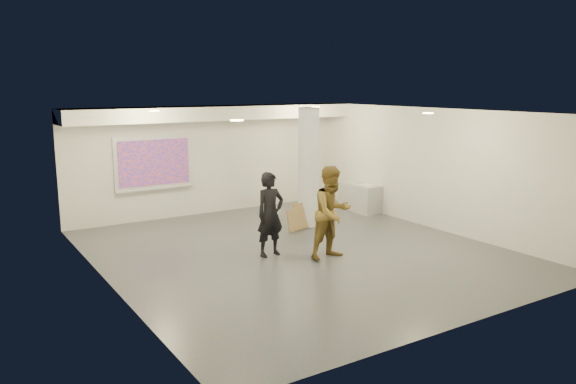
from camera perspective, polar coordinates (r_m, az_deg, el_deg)
floor at (r=12.22m, az=1.01°, el=-6.07°), size 8.00×9.00×0.01m
ceiling at (r=11.70m, az=1.06°, el=8.13°), size 8.00×9.00×0.01m
wall_back at (r=15.77m, az=-8.02°, el=3.26°), size 8.00×0.01×3.00m
wall_front at (r=8.56m, az=17.90°, el=-3.57°), size 8.00×0.01×3.00m
wall_left at (r=10.26m, az=-17.96°, el=-1.24°), size 0.01×9.00×3.00m
wall_right at (r=14.43m, az=14.42°, el=2.32°), size 0.01×9.00×3.00m
soffit_band at (r=15.16m, az=-7.28°, el=7.99°), size 8.00×1.10×0.36m
downlight_nw at (r=12.98m, az=-13.42°, el=8.02°), size 0.22×0.22×0.02m
downlight_ne at (r=15.00m, az=2.83°, el=8.64°), size 0.22×0.22×0.02m
downlight_sw at (r=9.30m, az=-5.22°, el=7.26°), size 0.22×0.22×0.02m
downlight_se at (r=11.96m, az=14.04°, el=7.78°), size 0.22×0.22×0.02m
column at (r=14.17m, az=2.09°, el=2.50°), size 0.52×0.52×3.00m
projection_screen at (r=15.14m, az=-13.47°, el=2.86°), size 2.10×0.13×1.42m
credenza at (r=16.17m, az=7.31°, el=-0.54°), size 0.56×1.33×0.78m
papers_stack at (r=15.89m, az=8.02°, el=0.71°), size 0.27×0.34×0.02m
cardboard_back at (r=14.14m, az=1.57°, el=-2.37°), size 0.61×0.24×0.64m
cardboard_front at (r=13.83m, az=0.65°, el=-2.87°), size 0.53×0.32×0.55m
woman at (r=11.73m, az=-1.82°, el=-2.29°), size 0.68×0.47×1.78m
man at (r=11.58m, az=4.51°, el=-2.10°), size 1.00×0.81×1.93m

